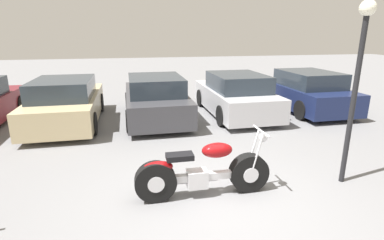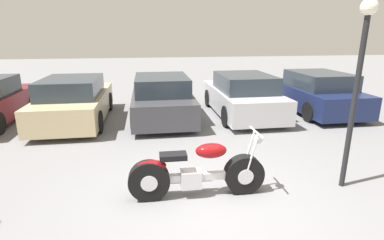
{
  "view_description": "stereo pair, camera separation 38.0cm",
  "coord_description": "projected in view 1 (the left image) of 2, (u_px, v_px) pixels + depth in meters",
  "views": [
    {
      "loc": [
        -1.38,
        -4.2,
        2.66
      ],
      "look_at": [
        -0.07,
        1.86,
        0.85
      ],
      "focal_mm": 28.0,
      "sensor_mm": 36.0,
      "label": 1
    },
    {
      "loc": [
        -1.0,
        -4.27,
        2.66
      ],
      "look_at": [
        -0.07,
        1.86,
        0.85
      ],
      "focal_mm": 28.0,
      "sensor_mm": 36.0,
      "label": 2
    }
  ],
  "objects": [
    {
      "name": "parked_car_silver",
      "position": [
        235.0,
        95.0,
        10.03
      ],
      "size": [
        1.89,
        4.16,
        1.38
      ],
      "color": "#BCBCC1",
      "rests_on": "ground_plane"
    },
    {
      "name": "parked_car_navy",
      "position": [
        305.0,
        91.0,
        10.68
      ],
      "size": [
        1.89,
        4.16,
        1.38
      ],
      "color": "#19234C",
      "rests_on": "ground_plane"
    },
    {
      "name": "ground_plane",
      "position": [
        220.0,
        199.0,
        4.96
      ],
      "size": [
        60.0,
        60.0,
        0.0
      ],
      "primitive_type": "plane",
      "color": "slate"
    },
    {
      "name": "parked_car_champagne",
      "position": [
        66.0,
        103.0,
        8.93
      ],
      "size": [
        1.89,
        4.16,
        1.38
      ],
      "color": "#C6B284",
      "rests_on": "ground_plane"
    },
    {
      "name": "parked_car_dark_grey",
      "position": [
        155.0,
        99.0,
        9.5
      ],
      "size": [
        1.89,
        4.16,
        1.38
      ],
      "color": "#3D3D42",
      "rests_on": "ground_plane"
    },
    {
      "name": "lamp_post",
      "position": [
        359.0,
        66.0,
        4.99
      ],
      "size": [
        0.26,
        0.26,
        3.17
      ],
      "color": "black",
      "rests_on": "ground_plane"
    },
    {
      "name": "motorcycle",
      "position": [
        202.0,
        173.0,
        4.97
      ],
      "size": [
        2.28,
        0.62,
        1.1
      ],
      "color": "black",
      "rests_on": "ground_plane"
    }
  ]
}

